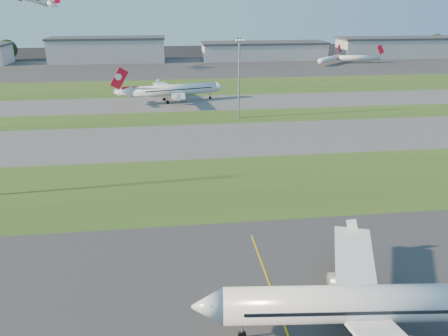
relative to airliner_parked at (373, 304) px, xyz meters
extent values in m
cube|color=#2A4F1A|center=(-14.51, 46.93, -4.62)|extent=(300.00, 34.00, 0.01)
cube|color=#515154|center=(-14.51, 79.93, -4.62)|extent=(300.00, 32.00, 0.01)
cube|color=#2A4F1A|center=(-14.51, 104.93, -4.62)|extent=(300.00, 18.00, 0.01)
cube|color=#515154|center=(-14.51, 126.93, -4.62)|extent=(300.00, 26.00, 0.01)
cube|color=#2A4F1A|center=(-14.51, 159.93, -4.62)|extent=(300.00, 40.00, 0.01)
cube|color=#333335|center=(-14.51, 219.93, -4.62)|extent=(400.00, 80.00, 0.01)
cylinder|color=white|center=(-0.41, 0.04, 0.13)|extent=(34.20, 7.58, 4.30)
cube|color=white|center=(1.60, 8.94, -0.44)|extent=(10.49, 17.70, 1.75)
cylinder|color=slate|center=(-0.33, 6.63, -1.68)|extent=(4.98, 3.05, 2.60)
cylinder|color=white|center=(-20.10, 130.57, -0.02)|extent=(32.97, 11.59, 4.17)
cube|color=red|center=(-40.37, 125.80, 5.57)|extent=(7.01, 2.00, 8.30)
cube|color=white|center=(-23.17, 138.86, -0.57)|extent=(11.92, 16.88, 1.69)
cube|color=white|center=(-19.15, 121.78, -0.57)|extent=(5.15, 16.51, 1.69)
cylinder|color=slate|center=(-21.02, 136.89, -1.77)|extent=(5.06, 3.51, 2.52)
cylinder|color=slate|center=(-18.10, 124.51, -1.77)|extent=(5.06, 3.51, 2.52)
cylinder|color=white|center=(75.42, 222.48, -1.42)|extent=(20.68, 20.62, 3.20)
cube|color=red|center=(84.63, 231.65, 3.38)|extent=(3.88, 3.86, 6.16)
cylinder|color=white|center=(95.99, 225.58, -1.42)|extent=(26.01, 3.28, 3.20)
cube|color=red|center=(108.99, 225.63, 3.38)|extent=(5.18, 0.32, 6.16)
cylinder|color=gray|center=(0.49, 102.93, 7.88)|extent=(0.60, 0.60, 25.00)
cube|color=gray|center=(0.49, 102.93, 20.78)|extent=(3.20, 0.50, 0.80)
cube|color=#FFF2CC|center=(0.49, 102.93, 20.78)|extent=(2.80, 0.70, 0.35)
cube|color=#AAADB2|center=(-59.51, 249.93, 2.38)|extent=(70.00, 22.00, 14.00)
cube|color=#383A3F|center=(-59.51, 249.93, 9.98)|extent=(71.40, 23.00, 1.20)
cube|color=#AAADB2|center=(40.49, 249.93, 0.38)|extent=(80.00, 22.00, 10.00)
cube|color=#383A3F|center=(40.49, 249.93, 5.98)|extent=(81.60, 23.00, 1.20)
cube|color=#AAADB2|center=(140.49, 249.93, 1.38)|extent=(95.00, 22.00, 12.00)
cube|color=#383A3F|center=(140.49, 249.93, 7.98)|extent=(96.90, 23.00, 1.20)
cylinder|color=black|center=(-124.51, 264.93, -2.42)|extent=(1.00, 1.00, 4.40)
sphere|color=black|center=(-124.51, 264.93, 2.53)|extent=(12.10, 12.10, 12.10)
cylinder|color=black|center=(-34.51, 260.93, -2.82)|extent=(1.00, 1.00, 3.60)
sphere|color=black|center=(-34.51, 260.93, 1.23)|extent=(9.90, 9.90, 9.90)
cylinder|color=black|center=(25.49, 263.93, -2.52)|extent=(1.00, 1.00, 4.20)
sphere|color=black|center=(25.49, 263.93, 2.20)|extent=(11.55, 11.55, 11.55)
cylinder|color=black|center=(100.49, 261.93, -2.72)|extent=(1.00, 1.00, 3.80)
sphere|color=black|center=(100.49, 261.93, 1.55)|extent=(10.45, 10.45, 10.45)
cylinder|color=black|center=(170.49, 265.93, -2.32)|extent=(1.00, 1.00, 4.60)
sphere|color=black|center=(170.49, 265.93, 2.85)|extent=(12.65, 12.65, 12.65)
camera|label=1|loc=(-22.26, -38.84, 33.10)|focal=35.00mm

